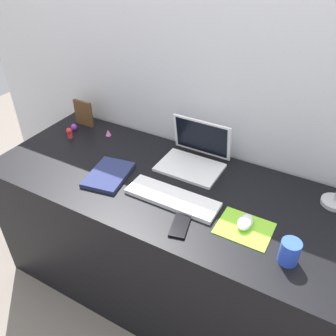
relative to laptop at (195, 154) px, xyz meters
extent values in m
plane|color=slate|center=(-0.05, -0.21, -0.79)|extent=(6.00, 6.00, 0.00)
cube|color=silver|center=(-0.05, 0.18, 0.00)|extent=(2.88, 0.05, 1.58)
cube|color=black|center=(-0.05, -0.21, -0.42)|extent=(1.68, 0.69, 0.74)
cube|color=white|center=(0.00, -0.06, -0.05)|extent=(0.30, 0.21, 0.01)
cube|color=white|center=(0.00, 0.07, 0.06)|extent=(0.30, 0.05, 0.20)
cube|color=black|center=(0.00, 0.06, 0.06)|extent=(0.27, 0.04, 0.17)
cube|color=white|center=(0.04, -0.30, -0.04)|extent=(0.41, 0.13, 0.02)
cube|color=#8CDB33|center=(0.37, -0.31, -0.05)|extent=(0.21, 0.17, 0.00)
ellipsoid|color=white|center=(0.36, -0.30, -0.03)|extent=(0.06, 0.10, 0.03)
cube|color=black|center=(0.14, -0.43, -0.05)|extent=(0.09, 0.14, 0.01)
cylinder|color=#B7B7BC|center=(0.65, 0.01, -0.05)|extent=(0.11, 0.11, 0.02)
cube|color=navy|center=(-0.30, -0.30, -0.04)|extent=(0.21, 0.27, 0.02)
cube|color=brown|center=(-0.73, 0.04, 0.02)|extent=(0.12, 0.02, 0.15)
cylinder|color=blue|center=(0.55, -0.39, -0.01)|extent=(0.07, 0.07, 0.09)
cylinder|color=red|center=(-0.70, -0.12, -0.04)|extent=(0.03, 0.03, 0.03)
sphere|color=red|center=(-0.70, -0.12, -0.01)|extent=(0.03, 0.03, 0.03)
ellipsoid|color=purple|center=(-0.74, -0.04, -0.04)|extent=(0.03, 0.03, 0.04)
cone|color=pink|center=(-0.54, 0.01, -0.04)|extent=(0.03, 0.03, 0.04)
camera|label=1|loc=(0.59, -1.31, 0.94)|focal=37.68mm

